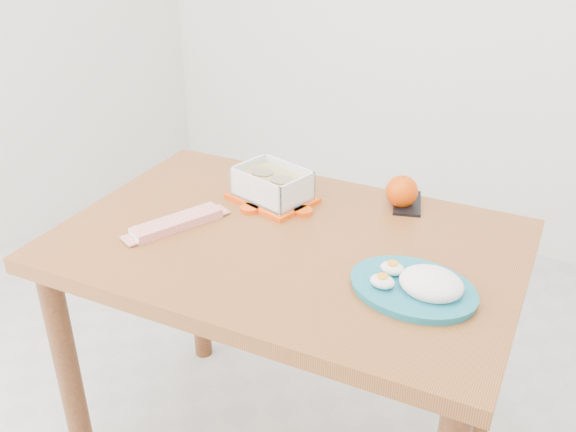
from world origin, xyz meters
The scene contains 6 objects.
dining_table centered at (-0.01, 0.18, 0.64)m, with size 1.16×0.85×0.75m.
food_container centered at (-0.16, 0.32, 0.79)m, with size 0.23×0.19×0.09m.
orange_fruit centered at (0.14, 0.48, 0.79)m, with size 0.08×0.08×0.08m, color #E84804.
rice_plate centered at (0.33, 0.13, 0.77)m, with size 0.27×0.27×0.07m.
candy_bar centered at (-0.27, 0.08, 0.76)m, with size 0.23×0.06×0.02m, color red.
smartphone centered at (0.15, 0.50, 0.75)m, with size 0.07×0.14×0.01m, color black.
Camera 1 is at (0.70, -0.92, 1.51)m, focal length 40.00 mm.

